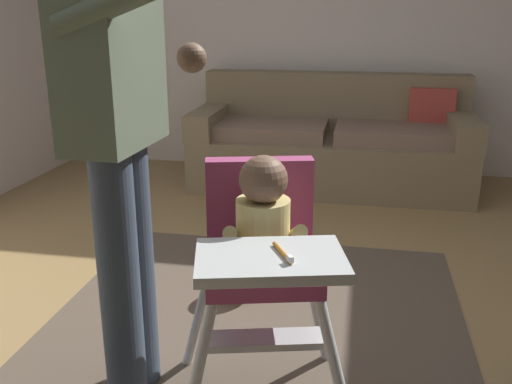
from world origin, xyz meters
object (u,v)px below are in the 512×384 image
at_px(high_chair, 263,243).
at_px(adult_standing, 118,132).
at_px(couch, 332,144).
at_px(toy_ball_second, 236,278).

height_order(high_chair, adult_standing, adult_standing).
bearing_deg(adult_standing, couch, 81.19).
xyz_separation_m(couch, high_chair, (-0.07, -2.76, 0.30)).
relative_size(high_chair, toy_ball_second, 4.57).
bearing_deg(high_chair, adult_standing, -107.19).
distance_m(couch, high_chair, 2.77).
distance_m(couch, adult_standing, 2.86).
xyz_separation_m(couch, adult_standing, (-0.54, -2.73, 0.64)).
height_order(couch, toy_ball_second, couch).
xyz_separation_m(couch, toy_ball_second, (-0.33, -1.98, -0.23)).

